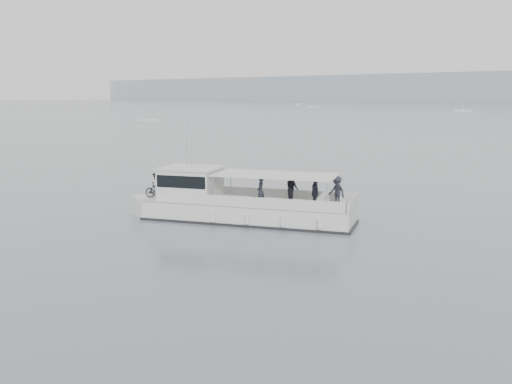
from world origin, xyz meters
The scene contains 2 objects.
ground centered at (0.00, 0.00, 0.00)m, with size 1400.00×1400.00×0.00m, color slate.
tour_boat centered at (-2.60, -3.54, 0.86)m, with size 12.24×6.84×5.25m.
Camera 1 is at (17.09, -25.74, 6.54)m, focal length 40.00 mm.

